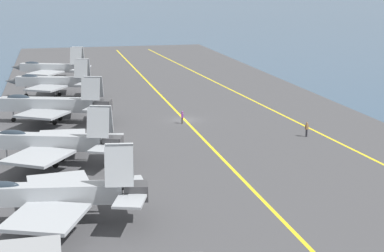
# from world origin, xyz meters

# --- Properties ---
(ground_plane) EXTENTS (2000.00, 2000.00, 0.00)m
(ground_plane) POSITION_xyz_m (0.00, 0.00, 0.00)
(ground_plane) COLOR #334C66
(carrier_deck) EXTENTS (191.88, 51.68, 0.40)m
(carrier_deck) POSITION_xyz_m (0.00, 0.00, 0.20)
(carrier_deck) COLOR #424244
(carrier_deck) RESTS_ON ground
(deck_stripe_foul_line) EXTENTS (172.38, 11.12, 0.01)m
(deck_stripe_foul_line) POSITION_xyz_m (0.00, -14.21, 0.40)
(deck_stripe_foul_line) COLOR yellow
(deck_stripe_foul_line) RESTS_ON carrier_deck
(deck_stripe_centerline) EXTENTS (172.69, 0.36, 0.01)m
(deck_stripe_centerline) POSITION_xyz_m (0.00, 0.00, 0.40)
(deck_stripe_centerline) COLOR yellow
(deck_stripe_centerline) RESTS_ON carrier_deck
(parked_jet_second) EXTENTS (13.55, 15.60, 6.37)m
(parked_jet_second) POSITION_xyz_m (-32.49, 17.62, 2.93)
(parked_jet_second) COLOR #9EA3A8
(parked_jet_second) RESTS_ON carrier_deck
(parked_jet_third) EXTENTS (13.96, 15.89, 6.29)m
(parked_jet_third) POSITION_xyz_m (-16.55, 17.83, 2.84)
(parked_jet_third) COLOR #9EA3A8
(parked_jet_third) RESTS_ON carrier_deck
(parked_jet_fourth) EXTENTS (12.43, 17.38, 6.30)m
(parked_jet_fourth) POSITION_xyz_m (2.62, 17.92, 2.88)
(parked_jet_fourth) COLOR #93999E
(parked_jet_fourth) RESTS_ON carrier_deck
(parked_jet_fifth) EXTENTS (12.76, 15.12, 6.40)m
(parked_jet_fifth) POSITION_xyz_m (20.58, 17.44, 3.04)
(parked_jet_fifth) COLOR #93999E
(parked_jet_fifth) RESTS_ON carrier_deck
(parked_jet_sixth) EXTENTS (13.09, 15.44, 6.52)m
(parked_jet_sixth) POSITION_xyz_m (37.73, 17.48, 2.90)
(parked_jet_sixth) COLOR #9EA3A8
(parked_jet_sixth) RESTS_ON carrier_deck
(crew_brown_vest) EXTENTS (0.38, 0.45, 1.82)m
(crew_brown_vest) POSITION_xyz_m (-12.14, -12.61, 1.40)
(crew_brown_vest) COLOR #232328
(crew_brown_vest) RESTS_ON carrier_deck
(crew_purple_vest) EXTENTS (0.40, 0.29, 1.68)m
(crew_purple_vest) POSITION_xyz_m (-2.01, 0.77, 1.32)
(crew_purple_vest) COLOR #4C473D
(crew_purple_vest) RESTS_ON carrier_deck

